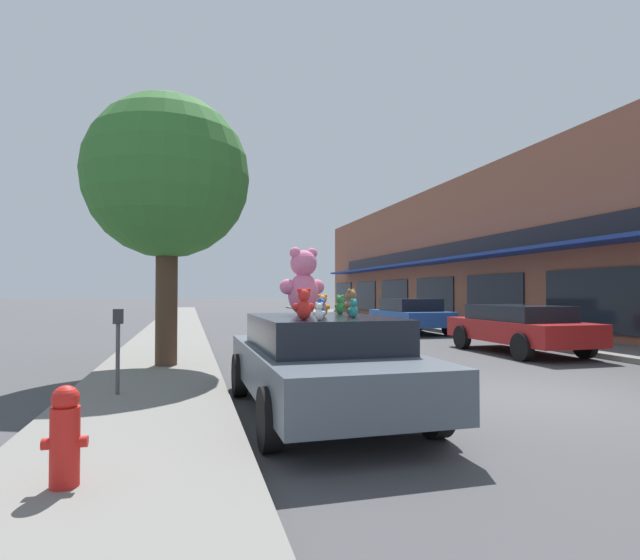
{
  "coord_description": "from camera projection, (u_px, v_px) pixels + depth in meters",
  "views": [
    {
      "loc": [
        -5.27,
        -6.79,
        1.66
      ],
      "look_at": [
        -2.99,
        1.82,
        1.87
      ],
      "focal_mm": 28.0,
      "sensor_mm": 36.0,
      "label": 1
    }
  ],
  "objects": [
    {
      "name": "fire_hydrant",
      "position": [
        65.0,
        436.0,
        3.91
      ],
      "size": [
        0.33,
        0.22,
        0.79
      ],
      "color": "red",
      "rests_on": "sidewalk_near"
    },
    {
      "name": "street_tree",
      "position": [
        167.0,
        178.0,
        10.5
      ],
      "size": [
        3.43,
        3.43,
        5.68
      ],
      "color": "#473323",
      "rests_on": "sidewalk_near"
    },
    {
      "name": "parked_car_far_right",
      "position": [
        410.0,
        314.0,
        20.12
      ],
      "size": [
        2.17,
        4.07,
        1.39
      ],
      "color": "#1E4793",
      "rests_on": "ground_plane"
    },
    {
      "name": "teddy_bear_giant",
      "position": [
        303.0,
        282.0,
        7.23
      ],
      "size": [
        0.74,
        0.51,
        0.98
      ],
      "rotation": [
        0.0,
        0.0,
        3.43
      ],
      "color": "pink",
      "rests_on": "plush_art_car"
    },
    {
      "name": "teddy_bear_green",
      "position": [
        340.0,
        305.0,
        7.49
      ],
      "size": [
        0.19,
        0.21,
        0.29
      ],
      "rotation": [
        0.0,
        0.0,
        2.22
      ],
      "color": "green",
      "rests_on": "plush_art_car"
    },
    {
      "name": "teddy_bear_teal",
      "position": [
        353.0,
        308.0,
        6.46
      ],
      "size": [
        0.18,
        0.15,
        0.25
      ],
      "rotation": [
        0.0,
        0.0,
        3.71
      ],
      "color": "teal",
      "rests_on": "plush_art_car"
    },
    {
      "name": "parked_car_far_center",
      "position": [
        518.0,
        326.0,
        13.52
      ],
      "size": [
        2.02,
        4.38,
        1.3
      ],
      "color": "maroon",
      "rests_on": "ground_plane"
    },
    {
      "name": "ground_plane",
      "position": [
        532.0,
        397.0,
        7.87
      ],
      "size": [
        260.0,
        260.0,
        0.0
      ],
      "primitive_type": "plane",
      "color": "#424244"
    },
    {
      "name": "sidewalk_near",
      "position": [
        140.0,
        416.0,
        6.38
      ],
      "size": [
        2.38,
        90.0,
        0.13
      ],
      "color": "slate",
      "rests_on": "ground_plane"
    },
    {
      "name": "teddy_bear_orange",
      "position": [
        322.0,
        306.0,
        6.8
      ],
      "size": [
        0.22,
        0.14,
        0.3
      ],
      "rotation": [
        0.0,
        0.0,
        3.1
      ],
      "color": "orange",
      "rests_on": "plush_art_car"
    },
    {
      "name": "teddy_bear_brown",
      "position": [
        351.0,
        303.0,
        6.97
      ],
      "size": [
        0.26,
        0.25,
        0.38
      ],
      "rotation": [
        0.0,
        0.0,
        3.87
      ],
      "color": "olive",
      "rests_on": "plush_art_car"
    },
    {
      "name": "teddy_bear_white",
      "position": [
        319.0,
        312.0,
        5.82
      ],
      "size": [
        0.16,
        0.1,
        0.22
      ],
      "rotation": [
        0.0,
        0.0,
        3.0
      ],
      "color": "white",
      "rests_on": "plush_art_car"
    },
    {
      "name": "parking_meter",
      "position": [
        118.0,
        340.0,
        7.44
      ],
      "size": [
        0.14,
        0.1,
        1.27
      ],
      "color": "#4C4C51",
      "rests_on": "sidewalk_near"
    },
    {
      "name": "storefront_row",
      "position": [
        596.0,
        255.0,
        25.26
      ],
      "size": [
        16.78,
        41.37,
        7.13
      ],
      "color": "brown",
      "rests_on": "ground_plane"
    },
    {
      "name": "teddy_bear_red",
      "position": [
        304.0,
        304.0,
        5.96
      ],
      "size": [
        0.29,
        0.19,
        0.38
      ],
      "rotation": [
        0.0,
        0.0,
        3.3
      ],
      "color": "red",
      "rests_on": "plush_art_car"
    },
    {
      "name": "plush_art_car",
      "position": [
        321.0,
        360.0,
        6.82
      ],
      "size": [
        2.14,
        4.61,
        1.33
      ],
      "rotation": [
        0.0,
        0.0,
        0.01
      ],
      "color": "#4C5660",
      "rests_on": "ground_plane"
    },
    {
      "name": "teddy_bear_blue",
      "position": [
        321.0,
        308.0,
        6.46
      ],
      "size": [
        0.17,
        0.18,
        0.26
      ],
      "rotation": [
        0.0,
        0.0,
        3.98
      ],
      "color": "blue",
      "rests_on": "plush_art_car"
    }
  ]
}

